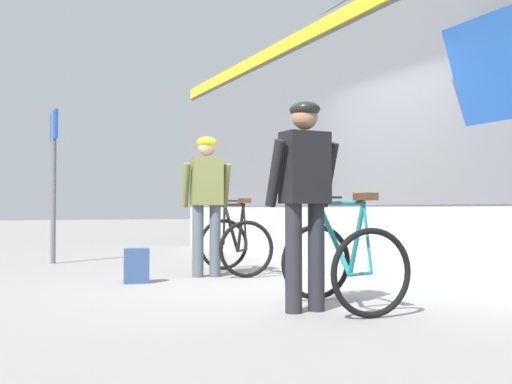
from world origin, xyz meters
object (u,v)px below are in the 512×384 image
at_px(cyclist_far_in_olive, 207,193).
at_px(backpack_on_platform, 136,266).
at_px(water_bottle_near_the_bikes, 288,277).
at_px(bicycle_near_teal, 342,262).
at_px(bicycle_far_black, 235,243).
at_px(cyclist_near_in_dark, 305,185).
at_px(platform_sign_post, 54,159).

distance_m(cyclist_far_in_olive, backpack_on_platform, 1.31).
height_order(cyclist_far_in_olive, water_bottle_near_the_bikes, cyclist_far_in_olive).
xyz_separation_m(bicycle_near_teal, bicycle_far_black, (0.25, 2.97, 0.00)).
relative_size(cyclist_near_in_dark, backpack_on_platform, 4.40).
bearing_deg(bicycle_near_teal, bicycle_far_black, 85.28).
xyz_separation_m(cyclist_far_in_olive, water_bottle_near_the_bikes, (0.50, -1.24, -0.96)).
xyz_separation_m(backpack_on_platform, water_bottle_near_the_bikes, (1.45, -0.98, -0.10)).
bearing_deg(water_bottle_near_the_bikes, backpack_on_platform, 146.03).
distance_m(bicycle_far_black, platform_sign_post, 3.46).
xyz_separation_m(cyclist_far_in_olive, bicycle_near_teal, (0.22, -2.76, -0.65)).
relative_size(bicycle_far_black, backpack_on_platform, 2.83).
distance_m(cyclist_far_in_olive, water_bottle_near_the_bikes, 1.64).
height_order(cyclist_far_in_olive, bicycle_far_black, cyclist_far_in_olive).
bearing_deg(platform_sign_post, backpack_on_platform, -79.22).
height_order(cyclist_near_in_dark, water_bottle_near_the_bikes, cyclist_near_in_dark).
bearing_deg(cyclist_near_in_dark, bicycle_far_black, 78.26).
height_order(cyclist_near_in_dark, cyclist_far_in_olive, same).
height_order(cyclist_far_in_olive, bicycle_near_teal, cyclist_far_in_olive).
relative_size(backpack_on_platform, platform_sign_post, 0.17).
bearing_deg(water_bottle_near_the_bikes, bicycle_far_black, 91.12).
height_order(cyclist_near_in_dark, bicycle_far_black, cyclist_near_in_dark).
distance_m(backpack_on_platform, water_bottle_near_the_bikes, 1.75).
bearing_deg(backpack_on_platform, water_bottle_near_the_bikes, -24.31).
xyz_separation_m(cyclist_near_in_dark, bicycle_far_black, (0.62, 2.99, -0.65)).
height_order(bicycle_near_teal, platform_sign_post, platform_sign_post).
height_order(backpack_on_platform, platform_sign_post, platform_sign_post).
relative_size(cyclist_far_in_olive, bicycle_near_teal, 1.56).
xyz_separation_m(cyclist_near_in_dark, cyclist_far_in_olive, (0.15, 2.79, 0.00)).
bearing_deg(cyclist_near_in_dark, cyclist_far_in_olive, 86.86).
distance_m(cyclist_far_in_olive, bicycle_near_teal, 2.85).
relative_size(cyclist_near_in_dark, platform_sign_post, 0.73).
relative_size(bicycle_far_black, water_bottle_near_the_bikes, 5.80).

